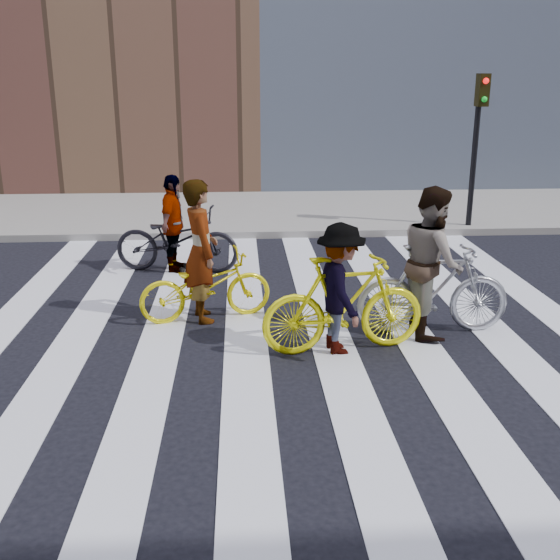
{
  "coord_description": "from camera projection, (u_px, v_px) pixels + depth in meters",
  "views": [
    {
      "loc": [
        -0.59,
        -8.39,
        3.27
      ],
      "look_at": [
        -0.06,
        0.3,
        0.55
      ],
      "focal_mm": 42.0,
      "sensor_mm": 36.0,
      "label": 1
    }
  ],
  "objects": [
    {
      "name": "bike_silver_mid",
      "position": [
        434.0,
        289.0,
        8.57
      ],
      "size": [
        2.01,
        0.58,
        1.21
      ],
      "primitive_type": "imported",
      "rotation": [
        0.0,
        0.0,
        1.57
      ],
      "color": "#ACB0B7",
      "rests_on": "ground"
    },
    {
      "name": "ground",
      "position": [
        285.0,
        325.0,
        9.01
      ],
      "size": [
        100.0,
        100.0,
        0.0
      ],
      "primitive_type": "plane",
      "color": "black",
      "rests_on": "ground"
    },
    {
      "name": "bike_yellow_left",
      "position": [
        206.0,
        286.0,
        9.09
      ],
      "size": [
        1.95,
        1.09,
        0.97
      ],
      "primitive_type": "imported",
      "rotation": [
        0.0,
        0.0,
        1.83
      ],
      "color": "yellow",
      "rests_on": "ground"
    },
    {
      "name": "traffic_signal",
      "position": [
        478.0,
        126.0,
        13.66
      ],
      "size": [
        0.22,
        0.42,
        3.33
      ],
      "color": "black",
      "rests_on": "ground"
    },
    {
      "name": "rider_mid",
      "position": [
        432.0,
        262.0,
        8.45
      ],
      "size": [
        0.75,
        0.95,
        1.96
      ],
      "primitive_type": "imported",
      "rotation": [
        0.0,
        0.0,
        1.57
      ],
      "color": "slate",
      "rests_on": "ground"
    },
    {
      "name": "rider_left",
      "position": [
        201.0,
        251.0,
        8.94
      ],
      "size": [
        0.64,
        0.82,
        1.97
      ],
      "primitive_type": "imported",
      "rotation": [
        0.0,
        0.0,
        1.83
      ],
      "color": "slate",
      "rests_on": "ground"
    },
    {
      "name": "bike_dark_rear",
      "position": [
        177.0,
        240.0,
        11.32
      ],
      "size": [
        2.26,
        1.12,
        1.13
      ],
      "primitive_type": "imported",
      "rotation": [
        0.0,
        0.0,
        1.4
      ],
      "color": "black",
      "rests_on": "ground"
    },
    {
      "name": "sidewalk_far",
      "position": [
        264.0,
        212.0,
        16.13
      ],
      "size": [
        100.0,
        5.0,
        0.15
      ],
      "primitive_type": "cube",
      "color": "gray",
      "rests_on": "ground"
    },
    {
      "name": "zebra_crosswalk",
      "position": [
        285.0,
        324.0,
        9.01
      ],
      "size": [
        8.25,
        10.0,
        0.01
      ],
      "color": "white",
      "rests_on": "ground"
    },
    {
      "name": "bike_yellow_right",
      "position": [
        344.0,
        304.0,
        7.97
      ],
      "size": [
        2.1,
        0.88,
        1.23
      ],
      "primitive_type": "imported",
      "rotation": [
        0.0,
        0.0,
        1.72
      ],
      "color": "#FFF90E",
      "rests_on": "ground"
    },
    {
      "name": "rider_rear",
      "position": [
        173.0,
        224.0,
        11.23
      ],
      "size": [
        0.58,
        1.05,
        1.69
      ],
      "primitive_type": "imported",
      "rotation": [
        0.0,
        0.0,
        1.4
      ],
      "color": "slate",
      "rests_on": "ground"
    },
    {
      "name": "rider_right",
      "position": [
        340.0,
        289.0,
        7.91
      ],
      "size": [
        0.75,
        1.13,
        1.62
      ],
      "primitive_type": "imported",
      "rotation": [
        0.0,
        0.0,
        1.72
      ],
      "color": "slate",
      "rests_on": "ground"
    }
  ]
}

